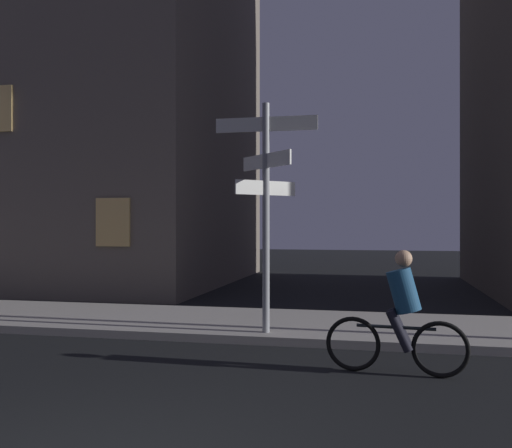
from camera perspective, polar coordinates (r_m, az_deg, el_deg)
name	(u,v)px	position (r m, az deg, el deg)	size (l,w,h in m)	color
sidewalk_kerb	(263,324)	(10.72, 0.73, -10.10)	(40.00, 3.01, 0.14)	#9E9991
signpost	(266,195)	(9.42, 1.02, 2.99)	(1.73, 1.00, 3.83)	gray
cyclist	(400,317)	(7.59, 14.33, -9.08)	(1.82, 0.36, 1.61)	black
building_left_block	(49,70)	(21.82, -20.17, 14.44)	(13.08, 9.91, 14.80)	#6B6056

